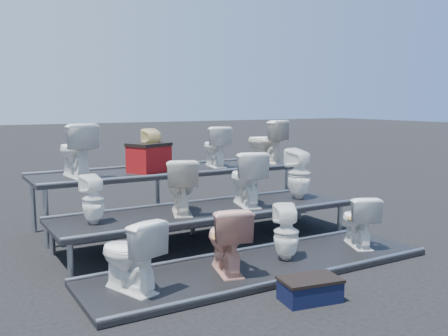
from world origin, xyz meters
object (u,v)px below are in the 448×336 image
toilet_7 (299,174)px  toilet_11 (265,141)px  red_crate (149,159)px  toilet_1 (227,239)px  toilet_0 (130,254)px  toilet_9 (153,150)px  toilet_10 (215,146)px  toilet_2 (286,232)px  step_stool (310,291)px  toilet_4 (93,200)px  toilet_3 (358,220)px  toilet_5 (181,186)px  toilet_6 (246,178)px  toilet_8 (76,150)px

toilet_7 → toilet_11: size_ratio=1.02×
red_crate → toilet_1: bearing=-115.2°
toilet_0 → toilet_9: bearing=-135.8°
toilet_10 → toilet_2: bearing=90.5°
toilet_7 → toilet_1: bearing=22.2°
step_stool → toilet_11: bearing=70.9°
toilet_11 → step_stool: size_ratio=1.35×
toilet_0 → toilet_10: 3.64m
toilet_10 → red_crate: toilet_10 is taller
toilet_4 → toilet_11: toilet_11 is taller
toilet_3 → toilet_5: toilet_5 is taller
toilet_5 → toilet_9: bearing=-75.6°
toilet_11 → toilet_10: bearing=-14.8°
toilet_1 → toilet_3: toilet_1 is taller
toilet_5 → toilet_11: (2.26, 1.30, 0.41)m
toilet_3 → toilet_1: bearing=23.9°
toilet_7 → toilet_11: 1.39m
toilet_1 → toilet_10: size_ratio=1.10×
toilet_1 → step_stool: size_ratio=1.32×
red_crate → toilet_6: bearing=-74.3°
toilet_9 → toilet_11: size_ratio=0.87×
toilet_0 → toilet_5: toilet_5 is taller
toilet_6 → toilet_9: toilet_9 is taller
toilet_7 → toilet_9: (-1.85, 1.30, 0.35)m
toilet_2 → toilet_4: size_ratio=1.11×
toilet_5 → toilet_6: bearing=-159.7°
toilet_0 → toilet_10: bearing=-152.0°
toilet_1 → toilet_11: toilet_11 is taller
toilet_5 → toilet_1: bearing=107.5°
toilet_6 → toilet_8: size_ratio=1.02×
toilet_1 → toilet_0: bearing=15.4°
toilet_7 → toilet_2: bearing=36.5°
step_stool → toilet_10: bearing=84.6°
toilet_7 → step_stool: bearing=43.4°
toilet_1 → toilet_3: size_ratio=1.10×
toilet_7 → toilet_0: bearing=12.2°
toilet_8 → toilet_11: 3.30m
toilet_3 → toilet_5: 2.36m
toilet_5 → step_stool: (0.29, -2.30, -0.73)m
toilet_1 → toilet_7: size_ratio=0.97×
toilet_1 → toilet_9: 2.72m
toilet_8 → toilet_9: bearing=174.4°
red_crate → toilet_2: bearing=-97.1°
toilet_7 → toilet_9: bearing=-45.3°
toilet_0 → red_crate: size_ratio=1.34×
toilet_4 → toilet_10: bearing=-160.6°
toilet_7 → step_stool: (-1.70, -2.30, -0.74)m
toilet_6 → red_crate: red_crate is taller
toilet_2 → toilet_9: size_ratio=1.01×
toilet_3 → toilet_8: bearing=-17.3°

